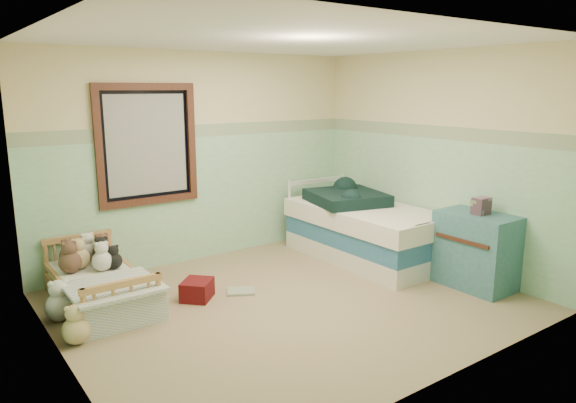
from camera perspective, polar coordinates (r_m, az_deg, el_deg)
floor at (r=5.35m, az=0.24°, el=-10.82°), size 4.20×3.60×0.02m
ceiling at (r=4.95m, az=0.27°, el=17.16°), size 4.20×3.60×0.02m
wall_back at (r=6.52m, az=-9.16°, el=4.69°), size 4.20×0.04×2.50m
wall_front at (r=3.73m, az=16.83°, el=-1.21°), size 4.20×0.04×2.50m
wall_left at (r=4.14m, az=-23.90°, el=-0.43°), size 0.04×3.60×2.50m
wall_right at (r=6.45m, az=15.54°, el=4.32°), size 0.04×3.60×2.50m
wainscot_mint at (r=6.59m, az=-8.95°, el=0.36°), size 4.20×0.01×1.50m
border_strip at (r=6.47m, az=-9.19°, el=7.53°), size 4.20×0.01×0.15m
window_frame at (r=6.18m, az=-14.87°, el=5.91°), size 1.16×0.06×1.36m
window_blinds at (r=6.19m, az=-14.90°, el=5.91°), size 0.92×0.01×1.12m
toddler_bed_frame at (r=5.58m, az=-19.54°, el=-9.45°), size 0.72×1.44×0.18m
toddler_mattress at (r=5.52m, az=-19.65°, el=-7.98°), size 0.66×1.37×0.12m
patchwork_quilt at (r=5.09m, az=-18.25°, el=-8.69°), size 0.78×0.72×0.03m
plush_bed_brown at (r=5.90m, az=-22.55°, el=-5.38°), size 0.18×0.18×0.18m
plush_bed_white at (r=5.95m, az=-20.68°, el=-5.00°), size 0.20×0.20×0.20m
plush_bed_tan at (r=5.71m, az=-21.54°, el=-5.72°), size 0.21×0.21×0.21m
plush_bed_dark at (r=5.76m, az=-19.32°, el=-5.46°), size 0.20×0.20×0.20m
plush_floor_cream at (r=5.32m, az=-23.31°, el=-10.36°), size 0.26×0.26×0.26m
plush_floor_tan at (r=4.83m, az=-21.82°, el=-12.75°), size 0.23×0.23×0.23m
twin_bed_frame at (r=6.66m, az=8.24°, el=-5.19°), size 0.98×1.96×0.22m
twin_boxspring at (r=6.59m, az=8.30°, el=-3.36°), size 0.98×1.96×0.22m
twin_mattress at (r=6.54m, az=8.36°, el=-1.50°), size 1.02×2.00×0.22m
teal_blanket at (r=6.68m, az=6.31°, el=0.42°), size 1.03×1.06×0.14m
dresser at (r=5.96m, az=19.51°, el=-4.96°), size 0.50×0.79×0.79m
book_stack at (r=5.83m, az=20.05°, el=-0.48°), size 0.18×0.14×0.17m
red_pillow at (r=5.46m, az=-9.74°, el=-9.33°), size 0.41×0.41×0.19m
floor_book at (r=5.59m, az=-5.10°, el=-9.59°), size 0.35×0.32×0.03m
extra_plush_0 at (r=5.59m, az=-18.20°, el=-6.08°), size 0.16×0.16×0.16m
extra_plush_1 at (r=5.61m, az=-22.37°, el=-6.06°), size 0.22×0.22×0.22m
extra_plush_2 at (r=5.91m, az=-19.20°, el=-5.18°), size 0.17×0.17×0.17m
extra_plush_3 at (r=5.85m, az=-19.30°, el=-5.15°), size 0.21×0.21×0.21m
extra_plush_4 at (r=5.57m, az=-19.32°, el=-6.04°), size 0.20×0.20×0.20m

